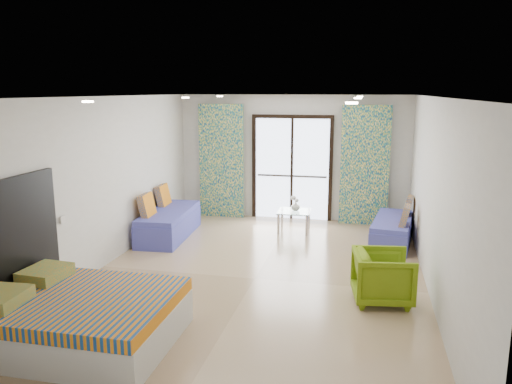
% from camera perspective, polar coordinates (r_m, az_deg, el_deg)
% --- Properties ---
extents(floor, '(5.00, 7.50, 0.01)m').
position_cam_1_polar(floor, '(7.64, -0.14, -9.87)').
color(floor, '#987B5B').
rests_on(floor, ground).
extents(ceiling, '(5.00, 7.50, 0.01)m').
position_cam_1_polar(ceiling, '(7.11, -0.15, 10.83)').
color(ceiling, silver).
rests_on(ceiling, ground).
extents(wall_back, '(5.00, 0.01, 2.70)m').
position_cam_1_polar(wall_back, '(10.90, 4.16, 3.93)').
color(wall_back, silver).
rests_on(wall_back, ground).
extents(wall_front, '(5.00, 0.01, 2.70)m').
position_cam_1_polar(wall_front, '(3.83, -12.69, -10.84)').
color(wall_front, silver).
rests_on(wall_front, ground).
extents(wall_left, '(0.01, 7.50, 2.70)m').
position_cam_1_polar(wall_left, '(8.16, -17.54, 0.85)').
color(wall_left, silver).
rests_on(wall_left, ground).
extents(wall_right, '(0.01, 7.50, 2.70)m').
position_cam_1_polar(wall_right, '(7.15, 19.81, -0.76)').
color(wall_right, silver).
rests_on(wall_right, ground).
extents(balcony_door, '(1.76, 0.08, 2.28)m').
position_cam_1_polar(balcony_door, '(10.88, 4.14, 3.43)').
color(balcony_door, black).
rests_on(balcony_door, floor).
extents(balcony_rail, '(1.52, 0.03, 0.04)m').
position_cam_1_polar(balcony_rail, '(10.94, 4.12, 1.84)').
color(balcony_rail, '#595451').
rests_on(balcony_rail, balcony_door).
extents(curtain_left, '(1.00, 0.10, 2.50)m').
position_cam_1_polar(curtain_left, '(11.06, -3.96, 3.53)').
color(curtain_left, silver).
rests_on(curtain_left, floor).
extents(curtain_right, '(1.00, 0.10, 2.50)m').
position_cam_1_polar(curtain_right, '(10.62, 12.33, 2.95)').
color(curtain_right, silver).
rests_on(curtain_right, floor).
extents(downlight_a, '(0.12, 0.12, 0.02)m').
position_cam_1_polar(downlight_a, '(5.75, -18.68, 9.77)').
color(downlight_a, '#FFE0B2').
rests_on(downlight_a, ceiling).
extents(downlight_b, '(0.12, 0.12, 0.02)m').
position_cam_1_polar(downlight_b, '(4.94, 10.88, 9.96)').
color(downlight_b, '#FFE0B2').
rests_on(downlight_b, ceiling).
extents(downlight_c, '(0.12, 0.12, 0.02)m').
position_cam_1_polar(downlight_c, '(8.47, -8.08, 10.63)').
color(downlight_c, '#FFE0B2').
rests_on(downlight_c, ceiling).
extents(downlight_d, '(0.12, 0.12, 0.02)m').
position_cam_1_polar(downlight_d, '(7.94, 11.56, 10.46)').
color(downlight_d, '#FFE0B2').
rests_on(downlight_d, ceiling).
extents(downlight_e, '(0.12, 0.12, 0.02)m').
position_cam_1_polar(downlight_e, '(10.37, -4.16, 10.86)').
color(downlight_e, '#FFE0B2').
rests_on(downlight_e, ceiling).
extents(downlight_f, '(0.12, 0.12, 0.02)m').
position_cam_1_polar(downlight_f, '(9.94, 11.78, 10.63)').
color(downlight_f, '#FFE0B2').
rests_on(downlight_f, ceiling).
extents(switch_plate, '(0.02, 0.10, 0.10)m').
position_cam_1_polar(switch_plate, '(7.34, -21.23, -2.96)').
color(switch_plate, silver).
rests_on(switch_plate, wall_left).
extents(bed, '(2.00, 1.63, 0.69)m').
position_cam_1_polar(bed, '(6.08, -19.30, -13.43)').
color(bed, silver).
rests_on(bed, floor).
extents(daybed_left, '(0.86, 1.94, 0.94)m').
position_cam_1_polar(daybed_left, '(9.80, -10.00, -3.39)').
color(daybed_left, '#474BAB').
rests_on(daybed_left, floor).
extents(daybed_right, '(0.87, 1.75, 0.83)m').
position_cam_1_polar(daybed_right, '(9.61, 15.40, -4.16)').
color(daybed_right, '#474BAB').
rests_on(daybed_right, floor).
extents(coffee_table, '(0.66, 0.66, 0.74)m').
position_cam_1_polar(coffee_table, '(10.03, 4.38, -2.41)').
color(coffee_table, silver).
rests_on(coffee_table, floor).
extents(vase, '(0.23, 0.23, 0.18)m').
position_cam_1_polar(vase, '(10.03, 4.55, -1.62)').
color(vase, white).
rests_on(vase, coffee_table).
extents(armchair, '(0.79, 0.84, 0.77)m').
position_cam_1_polar(armchair, '(6.94, 14.31, -9.12)').
color(armchair, '#6D8E12').
rests_on(armchair, floor).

